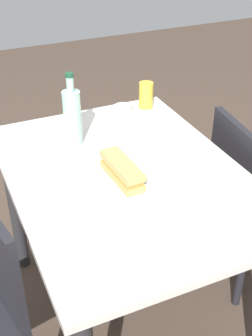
{
  "coord_description": "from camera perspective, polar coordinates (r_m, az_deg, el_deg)",
  "views": [
    {
      "loc": [
        1.26,
        -0.56,
        1.68
      ],
      "look_at": [
        0.0,
        0.0,
        0.79
      ],
      "focal_mm": 48.21,
      "sensor_mm": 36.0,
      "label": 1
    }
  ],
  "objects": [
    {
      "name": "beer_glass",
      "position": [
        2.12,
        2.55,
        9.19
      ],
      "size": [
        0.07,
        0.07,
        0.12
      ],
      "primitive_type": "cylinder",
      "color": "gold",
      "rests_on": "dining_table"
    },
    {
      "name": "baguette_sandwich_near",
      "position": [
        1.57,
        -0.51,
        -0.32
      ],
      "size": [
        0.22,
        0.08,
        0.07
      ],
      "color": "tan",
      "rests_on": "plate_near"
    },
    {
      "name": "knife_near",
      "position": [
        1.62,
        1.06,
        -0.56
      ],
      "size": [
        0.18,
        0.04,
        0.01
      ],
      "color": "silver",
      "rests_on": "plate_near"
    },
    {
      "name": "chair_far",
      "position": [
        2.1,
        15.27,
        -3.28
      ],
      "size": [
        0.45,
        0.45,
        0.84
      ],
      "color": "black",
      "rests_on": "ground"
    },
    {
      "name": "dining_table",
      "position": [
        1.72,
        0.0,
        -3.97
      ],
      "size": [
        1.12,
        0.83,
        0.77
      ],
      "color": "beige",
      "rests_on": "ground"
    },
    {
      "name": "water_bottle",
      "position": [
        1.79,
        -6.8,
        6.5
      ],
      "size": [
        0.07,
        0.07,
        0.3
      ],
      "color": "#99C6B7",
      "rests_on": "dining_table"
    },
    {
      "name": "ground_plane",
      "position": [
        2.17,
        0.0,
        -17.8
      ],
      "size": [
        8.0,
        8.0,
        0.0
      ],
      "primitive_type": "plane",
      "color": "#47382D"
    },
    {
      "name": "olive_bowl",
      "position": [
        2.09,
        -0.41,
        7.51
      ],
      "size": [
        0.08,
        0.08,
        0.03
      ],
      "primitive_type": "cylinder",
      "color": "silver",
      "rests_on": "dining_table"
    },
    {
      "name": "plate_near",
      "position": [
        1.6,
        -0.5,
        -1.56
      ],
      "size": [
        0.25,
        0.25,
        0.01
      ],
      "primitive_type": "cylinder",
      "color": "silver",
      "rests_on": "dining_table"
    },
    {
      "name": "paper_napkin",
      "position": [
        1.47,
        8.75,
        -5.69
      ],
      "size": [
        0.18,
        0.18,
        0.0
      ],
      "primitive_type": "cube",
      "rotation": [
        0.0,
        0.0,
        -0.32
      ],
      "color": "white",
      "rests_on": "dining_table"
    }
  ]
}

